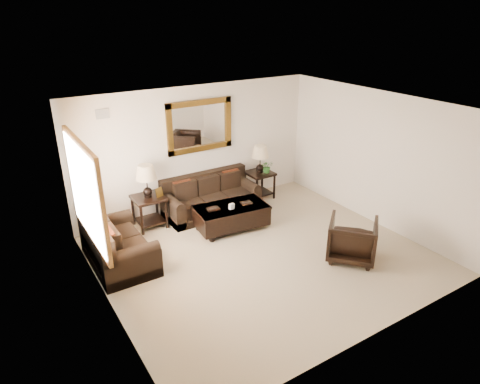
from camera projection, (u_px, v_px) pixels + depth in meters
room at (264, 187)px, 7.24m from camera, size 5.51×5.01×2.71m
window at (86, 192)px, 6.53m from camera, size 0.07×1.96×1.66m
mirror at (200, 126)px, 8.99m from camera, size 1.50×0.06×1.10m
air_vent at (103, 114)px, 7.83m from camera, size 0.25×0.02×0.18m
sofa at (210, 199)px, 9.32m from camera, size 2.04×0.88×0.84m
loveseat at (116, 247)px, 7.39m from camera, size 0.95×1.61×0.90m
end_table_left at (147, 187)px, 8.47m from camera, size 0.60×0.60×1.33m
end_table_right at (260, 164)px, 9.83m from camera, size 0.58×0.58×1.27m
coffee_table at (231, 215)px, 8.61m from camera, size 1.52×0.93×0.61m
armchair at (352, 238)px, 7.53m from camera, size 1.10×1.11×0.83m
potted_plant at (267, 168)px, 9.85m from camera, size 0.36×0.37×0.23m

